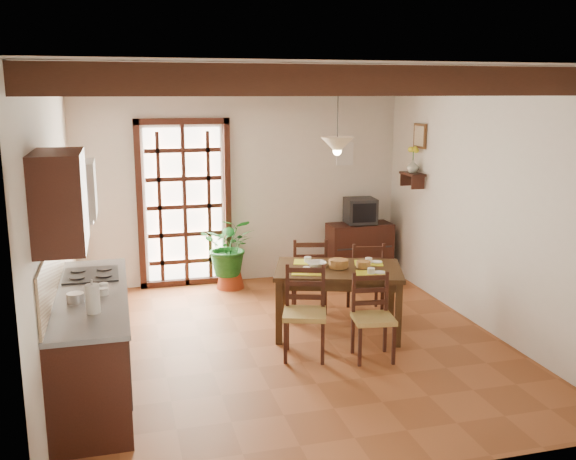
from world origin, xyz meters
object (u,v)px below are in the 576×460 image
object	(u,v)px
potted_plant	(230,247)
dining_table	(338,276)
sideboard	(359,250)
chair_near_left	(305,329)
chair_far_left	(309,288)
chair_far_right	(365,290)
chair_near_right	(373,333)
pendant_lamp	(337,144)
kitchen_counter	(92,341)
crt_tv	(360,211)

from	to	relation	value
potted_plant	dining_table	bearing A→B (deg)	-66.15
sideboard	chair_near_left	bearing A→B (deg)	-122.46
chair_far_left	chair_far_right	xyz separation A→B (m)	(0.65, -0.22, -0.01)
dining_table	chair_near_left	bearing A→B (deg)	-116.08
dining_table	chair_near_right	bearing A→B (deg)	-64.13
chair_far_right	potted_plant	size ratio (longest dim) A/B	0.42
potted_plant	pendant_lamp	distance (m)	2.53
kitchen_counter	potted_plant	distance (m)	3.24
chair_near_left	potted_plant	world-z (taller)	potted_plant
crt_tv	pendant_lamp	distance (m)	2.45
pendant_lamp	chair_near_right	bearing A→B (deg)	-83.57
kitchen_counter	chair_far_left	distance (m)	2.93
chair_near_right	pendant_lamp	xyz separation A→B (m)	(-0.10, 0.87, 1.81)
chair_far_right	sideboard	bearing A→B (deg)	-98.22
chair_far_right	dining_table	bearing A→B (deg)	55.58
chair_near_right	dining_table	bearing A→B (deg)	105.47
chair_near_left	crt_tv	distance (m)	3.09
crt_tv	kitchen_counter	bearing A→B (deg)	-137.76
chair_near_right	chair_far_right	size ratio (longest dim) A/B	0.96
potted_plant	chair_far_left	bearing A→B (deg)	-57.13
chair_far_left	dining_table	bearing A→B (deg)	109.48
chair_far_left	pendant_lamp	world-z (taller)	pendant_lamp
chair_far_right	crt_tv	bearing A→B (deg)	-98.29
potted_plant	pendant_lamp	xyz separation A→B (m)	(0.86, -1.85, 1.51)
chair_near_right	crt_tv	distance (m)	3.02
potted_plant	chair_far_right	bearing A→B (deg)	-44.75
chair_near_left	chair_far_right	distance (m)	1.55
pendant_lamp	dining_table	bearing A→B (deg)	-90.00
crt_tv	pendant_lamp	size ratio (longest dim) A/B	0.52
chair_near_left	crt_tv	size ratio (longest dim) A/B	2.08
chair_far_left	potted_plant	size ratio (longest dim) A/B	0.44
chair_near_left	chair_far_right	world-z (taller)	chair_near_left
crt_tv	pendant_lamp	bearing A→B (deg)	-114.25
chair_far_right	potted_plant	xyz separation A→B (m)	(-1.41, 1.39, 0.29)
crt_tv	potted_plant	world-z (taller)	potted_plant
chair_near_left	crt_tv	world-z (taller)	crt_tv
chair_near_right	potted_plant	distance (m)	2.89
chair_near_right	potted_plant	bearing A→B (deg)	117.65
sideboard	chair_far_left	bearing A→B (deg)	-133.06
chair_near_left	kitchen_counter	bearing A→B (deg)	-154.75
chair_near_left	chair_near_right	xyz separation A→B (m)	(0.64, -0.22, -0.02)
chair_near_left	chair_far_right	size ratio (longest dim) A/B	1.04
crt_tv	chair_far_right	bearing A→B (deg)	-104.39
chair_near_right	sideboard	bearing A→B (deg)	79.52
chair_near_left	pendant_lamp	xyz separation A→B (m)	(0.54, 0.65, 1.79)
dining_table	chair_far_left	size ratio (longest dim) A/B	1.70
crt_tv	potted_plant	size ratio (longest dim) A/B	0.21
dining_table	chair_far_left	xyz separation A→B (m)	(-0.10, 0.77, -0.35)
dining_table	crt_tv	xyz separation A→B (m)	(1.04, 2.02, 0.32)
chair_far_left	potted_plant	xyz separation A→B (m)	(-0.76, 1.18, 0.28)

